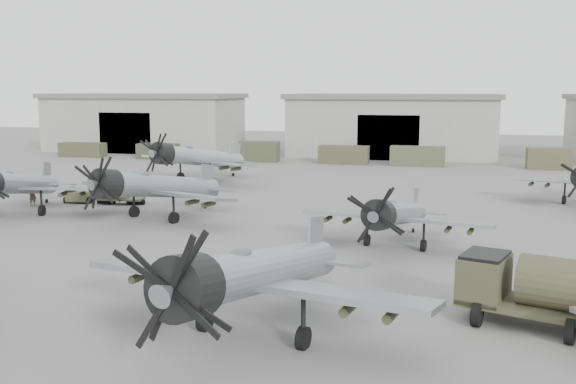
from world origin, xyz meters
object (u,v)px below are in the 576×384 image
(aircraft_mid_1, at_px, (151,187))
(aircraft_far_0, at_px, (194,157))
(fuel_tanker, at_px, (556,289))
(aircraft_near_1, at_px, (250,275))
(aircraft_mid_0, at_px, (14,184))
(aircraft_mid_2, at_px, (395,215))
(ground_crew, at_px, (33,194))
(tug_trailer, at_px, (94,198))

(aircraft_mid_1, xyz_separation_m, aircraft_far_0, (-4.17, 18.62, 0.11))
(fuel_tanker, bearing_deg, aircraft_far_0, 148.23)
(aircraft_near_1, xyz_separation_m, aircraft_mid_0, (-24.06, 19.05, -0.18))
(aircraft_near_1, relative_size, aircraft_mid_0, 1.08)
(aircraft_far_0, bearing_deg, aircraft_mid_0, -85.19)
(aircraft_near_1, distance_m, aircraft_mid_0, 30.69)
(aircraft_mid_0, height_order, aircraft_far_0, aircraft_far_0)
(aircraft_near_1, height_order, aircraft_far_0, aircraft_far_0)
(aircraft_mid_2, bearing_deg, aircraft_mid_1, 176.98)
(aircraft_mid_0, relative_size, aircraft_far_0, 0.95)
(ground_crew, bearing_deg, aircraft_mid_2, -85.04)
(aircraft_mid_0, bearing_deg, aircraft_mid_2, -17.81)
(aircraft_mid_2, bearing_deg, aircraft_mid_0, -176.32)
(ground_crew, bearing_deg, aircraft_mid_1, -85.40)
(aircraft_mid_0, bearing_deg, aircraft_far_0, 60.81)
(aircraft_mid_0, distance_m, aircraft_mid_1, 10.73)
(ground_crew, bearing_deg, aircraft_mid_0, -143.55)
(aircraft_far_0, height_order, ground_crew, aircraft_far_0)
(aircraft_mid_1, xyz_separation_m, aircraft_mid_2, (17.61, -4.37, -0.38))
(aircraft_mid_2, height_order, aircraft_far_0, aircraft_far_0)
(aircraft_near_1, bearing_deg, aircraft_mid_1, 135.74)
(aircraft_mid_2, height_order, fuel_tanker, aircraft_mid_2)
(aircraft_mid_1, distance_m, aircraft_mid_2, 18.14)
(aircraft_mid_0, height_order, ground_crew, aircraft_mid_0)
(aircraft_mid_1, distance_m, fuel_tanker, 29.42)
(aircraft_mid_1, distance_m, aircraft_far_0, 19.08)
(aircraft_mid_0, height_order, aircraft_mid_1, aircraft_mid_1)
(aircraft_near_1, height_order, ground_crew, aircraft_near_1)
(tug_trailer, bearing_deg, aircraft_mid_0, -122.03)
(tug_trailer, bearing_deg, ground_crew, -158.02)
(tug_trailer, bearing_deg, aircraft_near_1, -55.78)
(fuel_tanker, relative_size, ground_crew, 4.20)
(aircraft_mid_0, relative_size, aircraft_mid_1, 0.98)
(ground_crew, bearing_deg, fuel_tanker, -98.44)
(aircraft_mid_0, height_order, tug_trailer, aircraft_mid_0)
(aircraft_mid_0, bearing_deg, aircraft_near_1, -48.96)
(aircraft_mid_2, relative_size, tug_trailer, 1.74)
(aircraft_near_1, bearing_deg, fuel_tanker, 30.44)
(aircraft_mid_1, xyz_separation_m, ground_crew, (-11.90, 3.08, -1.50))
(tug_trailer, height_order, ground_crew, ground_crew)
(aircraft_mid_1, bearing_deg, aircraft_far_0, 123.61)
(aircraft_far_0, xyz_separation_m, fuel_tanker, (28.84, -34.63, -0.88))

